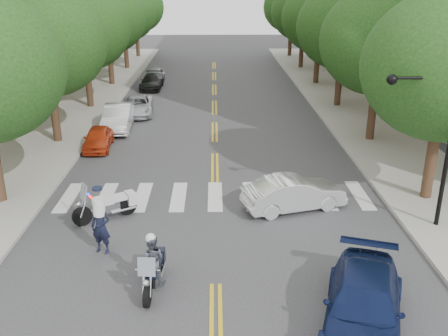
{
  "coord_description": "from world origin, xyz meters",
  "views": [
    {
      "loc": [
        -0.0,
        -12.87,
        8.74
      ],
      "look_at": [
        0.38,
        6.48,
        1.3
      ],
      "focal_mm": 40.0,
      "sensor_mm": 36.0,
      "label": 1
    }
  ],
  "objects_px": {
    "motorcycle_police": "(152,264)",
    "officer_standing": "(101,227)",
    "motorcycle_parked": "(110,205)",
    "sedan_blue": "(363,305)",
    "convertible": "(294,193)"
  },
  "relations": [
    {
      "from": "motorcycle_police",
      "to": "convertible",
      "type": "distance_m",
      "value": 7.34
    },
    {
      "from": "motorcycle_parked",
      "to": "convertible",
      "type": "bearing_deg",
      "value": -115.63
    },
    {
      "from": "motorcycle_police",
      "to": "convertible",
      "type": "relative_size",
      "value": 0.55
    },
    {
      "from": "motorcycle_parked",
      "to": "officer_standing",
      "type": "distance_m",
      "value": 2.57
    },
    {
      "from": "motorcycle_parked",
      "to": "officer_standing",
      "type": "height_order",
      "value": "officer_standing"
    },
    {
      "from": "officer_standing",
      "to": "sedan_blue",
      "type": "xyz_separation_m",
      "value": [
        7.67,
        -4.08,
        -0.25
      ]
    },
    {
      "from": "sedan_blue",
      "to": "officer_standing",
      "type": "bearing_deg",
      "value": 170.42
    },
    {
      "from": "motorcycle_parked",
      "to": "sedan_blue",
      "type": "bearing_deg",
      "value": -161.32
    },
    {
      "from": "officer_standing",
      "to": "sedan_blue",
      "type": "distance_m",
      "value": 8.69
    },
    {
      "from": "motorcycle_parked",
      "to": "convertible",
      "type": "distance_m",
      "value": 7.2
    },
    {
      "from": "motorcycle_police",
      "to": "officer_standing",
      "type": "xyz_separation_m",
      "value": [
        -1.95,
        2.12,
        0.13
      ]
    },
    {
      "from": "officer_standing",
      "to": "motorcycle_police",
      "type": "bearing_deg",
      "value": -27.87
    },
    {
      "from": "motorcycle_police",
      "to": "officer_standing",
      "type": "bearing_deg",
      "value": -43.13
    },
    {
      "from": "convertible",
      "to": "sedan_blue",
      "type": "bearing_deg",
      "value": 168.48
    },
    {
      "from": "motorcycle_parked",
      "to": "sedan_blue",
      "type": "relative_size",
      "value": 0.47
    }
  ]
}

